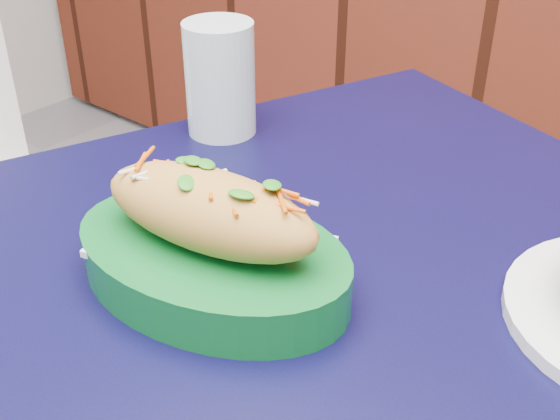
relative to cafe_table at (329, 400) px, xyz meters
The scene contains 3 objects.
cafe_table is the anchor object (origin of this frame).
banh_mi_basket 0.17m from the cafe_table, 165.83° to the right, with size 0.26×0.19×0.11m.
water_glass 0.39m from the cafe_table, 147.42° to the left, with size 0.08×0.08×0.13m, color silver.
Camera 1 is at (-0.16, 1.48, 1.11)m, focal length 45.00 mm.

